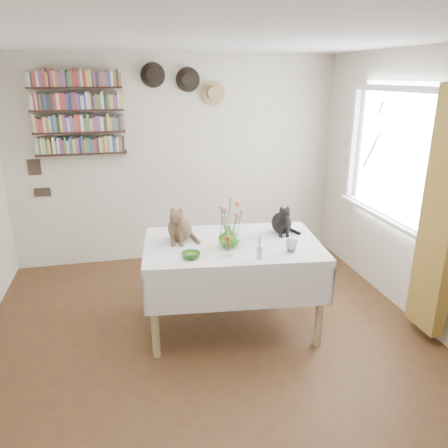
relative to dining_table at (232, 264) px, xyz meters
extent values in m
cube|color=brown|center=(-0.26, -0.45, -0.65)|extent=(4.04, 4.54, 0.04)
cube|color=white|center=(-0.26, -0.45, 1.89)|extent=(4.04, 4.54, 0.04)
cube|color=beige|center=(-0.26, 1.82, 0.62)|extent=(4.04, 0.04, 2.54)
cube|color=beige|center=(1.76, -0.45, 0.62)|extent=(0.04, 4.54, 2.54)
cube|color=white|center=(1.71, 0.35, 0.87)|extent=(0.01, 1.40, 1.20)
cube|color=white|center=(1.71, 0.35, 1.50)|extent=(0.06, 1.52, 0.06)
cube|color=white|center=(1.71, 0.35, 0.24)|extent=(0.06, 1.52, 0.06)
cube|color=white|center=(1.71, -0.38, 0.87)|extent=(0.06, 0.06, 1.20)
cube|color=white|center=(1.71, 1.08, 0.87)|extent=(0.06, 0.06, 1.20)
cube|color=white|center=(1.68, 0.35, 0.24)|extent=(0.12, 1.50, 0.04)
cube|color=brown|center=(1.64, -0.57, 0.52)|extent=(0.12, 0.38, 2.10)
cube|color=white|center=(0.00, 0.00, 0.17)|extent=(1.65, 1.16, 0.07)
cylinder|color=tan|center=(-0.74, -0.35, -0.24)|extent=(0.07, 0.07, 0.77)
cylinder|color=tan|center=(0.65, -0.49, -0.24)|extent=(0.07, 0.07, 0.77)
cylinder|color=tan|center=(-0.65, 0.49, -0.24)|extent=(0.07, 0.07, 0.77)
cylinder|color=tan|center=(0.74, 0.35, -0.24)|extent=(0.07, 0.07, 0.77)
imported|color=#80CC4C|center=(-0.05, -0.10, 0.30)|extent=(0.20, 0.20, 0.20)
imported|color=#80CC4C|center=(-0.41, -0.26, 0.23)|extent=(0.18, 0.18, 0.05)
imported|color=white|center=(0.44, -0.31, 0.25)|extent=(0.13, 0.13, 0.10)
cylinder|color=white|center=(0.13, -0.40, 0.26)|extent=(0.06, 0.06, 0.11)
cylinder|color=white|center=(0.13, -0.40, 0.36)|extent=(0.02, 0.02, 0.09)
cylinder|color=white|center=(-0.11, -0.28, 0.24)|extent=(0.05, 0.05, 0.08)
cone|color=white|center=(0.49, -0.18, 0.24)|extent=(0.05, 0.05, 0.07)
sphere|color=beige|center=(0.49, -0.18, 0.28)|extent=(0.03, 0.03, 0.03)
cylinder|color=#4C7233|center=(-0.08, -0.09, 0.41)|extent=(0.01, 0.01, 0.30)
sphere|color=pink|center=(-0.08, -0.09, 0.56)|extent=(0.07, 0.07, 0.07)
cylinder|color=#4C7233|center=(-0.01, -0.12, 0.39)|extent=(0.01, 0.01, 0.26)
sphere|color=pink|center=(-0.01, -0.12, 0.52)|extent=(0.06, 0.06, 0.06)
cylinder|color=#4C7233|center=(0.01, -0.07, 0.43)|extent=(0.01, 0.01, 0.34)
sphere|color=gold|center=(0.01, -0.07, 0.60)|extent=(0.06, 0.06, 0.06)
cylinder|color=#4C7233|center=(-0.11, -0.06, 0.41)|extent=(0.01, 0.01, 0.31)
sphere|color=gold|center=(-0.11, -0.06, 0.57)|extent=(0.05, 0.05, 0.05)
cylinder|color=#4C7233|center=(-0.05, -0.05, 0.44)|extent=(0.01, 0.01, 0.37)
sphere|color=#999E93|center=(-0.05, -0.05, 0.63)|extent=(0.04, 0.04, 0.04)
cylinder|color=#4C7233|center=(-0.10, -0.13, 0.42)|extent=(0.01, 0.01, 0.33)
sphere|color=#999E93|center=(-0.10, -0.13, 0.59)|extent=(0.04, 0.04, 0.04)
cylinder|color=#4C7233|center=(0.02, -0.14, 0.40)|extent=(0.01, 0.01, 0.29)
sphere|color=#999E93|center=(0.02, -0.14, 0.55)|extent=(0.04, 0.04, 0.04)
cube|color=black|center=(-1.36, 1.71, 0.77)|extent=(1.00, 0.16, 0.02)
cube|color=black|center=(-1.36, 1.71, 1.01)|extent=(1.00, 0.16, 0.02)
cube|color=black|center=(-1.36, 1.71, 1.25)|extent=(1.00, 0.16, 0.02)
cube|color=black|center=(-1.36, 1.71, 1.49)|extent=(1.00, 0.16, 0.02)
cylinder|color=black|center=(-0.51, 1.76, 1.62)|extent=(0.28, 0.02, 0.28)
cylinder|color=black|center=(-0.51, 1.72, 1.62)|extent=(0.16, 0.08, 0.16)
cylinder|color=black|center=(-0.11, 1.76, 1.57)|extent=(0.28, 0.02, 0.28)
cylinder|color=black|center=(-0.11, 1.72, 1.57)|extent=(0.16, 0.08, 0.16)
cylinder|color=tan|center=(0.19, 1.76, 1.42)|extent=(0.28, 0.02, 0.28)
cylinder|color=tan|center=(0.19, 1.72, 1.42)|extent=(0.16, 0.08, 0.16)
cube|color=#38281E|center=(-1.91, 1.78, 0.62)|extent=(0.14, 0.02, 0.18)
cube|color=#38281E|center=(-1.86, 1.78, 0.32)|extent=(0.18, 0.02, 0.10)
camera|label=1|loc=(-0.88, -3.52, 1.62)|focal=35.00mm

